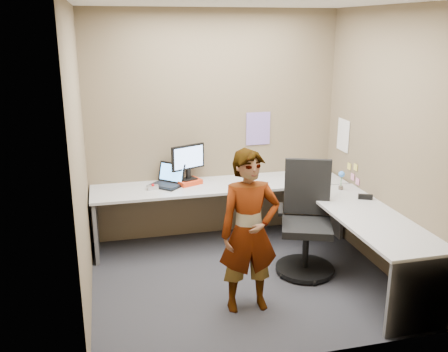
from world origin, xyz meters
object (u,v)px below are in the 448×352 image
object	(u,v)px
desk	(272,210)
office_chair	(306,228)
monitor	(188,159)
person	(249,232)

from	to	relation	value
desk	office_chair	world-z (taller)	office_chair
monitor	person	world-z (taller)	person
office_chair	person	size ratio (longest dim) A/B	0.77
monitor	office_chair	world-z (taller)	monitor
office_chair	person	world-z (taller)	person
monitor	person	size ratio (longest dim) A/B	0.27
desk	monitor	size ratio (longest dim) A/B	7.29
person	monitor	bearing A→B (deg)	100.54
desk	office_chair	xyz separation A→B (m)	(0.27, -0.32, -0.12)
monitor	person	xyz separation A→B (m)	(0.27, -1.58, -0.28)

